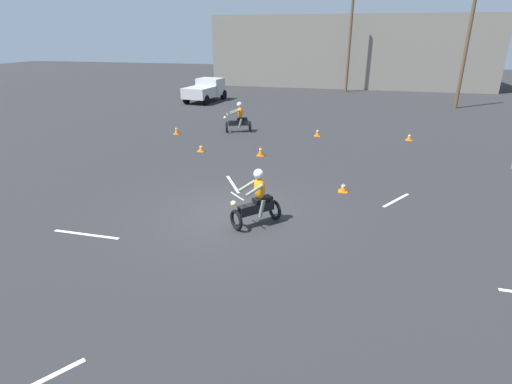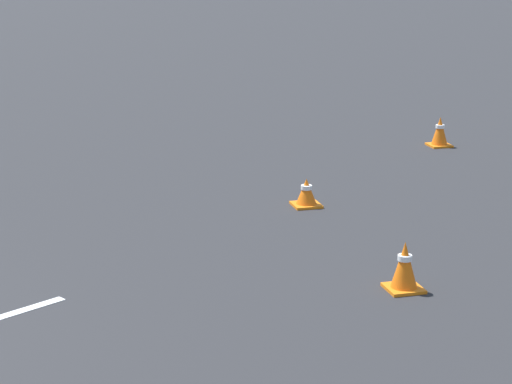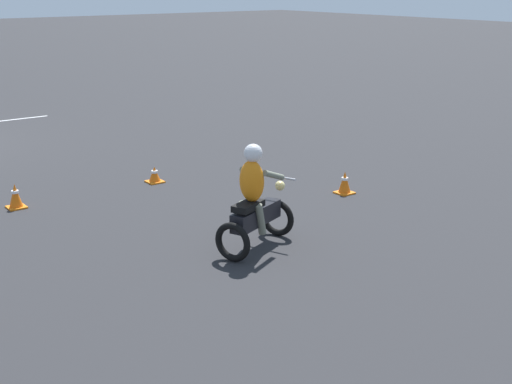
# 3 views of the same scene
# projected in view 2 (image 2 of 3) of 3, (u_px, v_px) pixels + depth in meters

# --- Properties ---
(traffic_cone_near_right) EXTENTS (0.32, 0.32, 0.45)m
(traffic_cone_near_right) POSITION_uv_depth(u_px,v_px,m) (404.00, 267.00, 8.92)
(traffic_cone_near_right) COLOR orange
(traffic_cone_near_right) RESTS_ON ground
(traffic_cone_mid_center) EXTENTS (0.32, 0.32, 0.33)m
(traffic_cone_mid_center) POSITION_uv_depth(u_px,v_px,m) (306.00, 193.00, 11.60)
(traffic_cone_mid_center) COLOR orange
(traffic_cone_mid_center) RESTS_ON ground
(traffic_cone_mid_left) EXTENTS (0.32, 0.32, 0.44)m
(traffic_cone_mid_left) POSITION_uv_depth(u_px,v_px,m) (440.00, 132.00, 14.70)
(traffic_cone_mid_left) COLOR orange
(traffic_cone_mid_left) RESTS_ON ground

